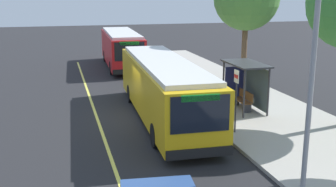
# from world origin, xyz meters

# --- Properties ---
(ground_plane) EXTENTS (120.00, 120.00, 0.00)m
(ground_plane) POSITION_xyz_m (0.00, 0.00, 0.00)
(ground_plane) COLOR #232326
(sidewalk_curb) EXTENTS (44.00, 6.40, 0.15)m
(sidewalk_curb) POSITION_xyz_m (0.00, 6.00, 0.07)
(sidewalk_curb) COLOR #A8A399
(sidewalk_curb) RESTS_ON ground_plane
(lane_stripe_center) EXTENTS (36.00, 0.14, 0.01)m
(lane_stripe_center) POSITION_xyz_m (0.00, -2.20, 0.00)
(lane_stripe_center) COLOR #E0D64C
(lane_stripe_center) RESTS_ON ground_plane
(transit_bus_main) EXTENTS (12.10, 3.00, 2.95)m
(transit_bus_main) POSITION_xyz_m (0.52, 1.01, 1.62)
(transit_bus_main) COLOR gold
(transit_bus_main) RESTS_ON ground_plane
(transit_bus_second) EXTENTS (10.21, 2.96, 2.95)m
(transit_bus_second) POSITION_xyz_m (-14.64, 1.30, 1.61)
(transit_bus_second) COLOR red
(transit_bus_second) RESTS_ON ground_plane
(bus_shelter) EXTENTS (2.90, 1.60, 2.48)m
(bus_shelter) POSITION_xyz_m (0.34, 5.49, 1.92)
(bus_shelter) COLOR #333338
(bus_shelter) RESTS_ON sidewalk_curb
(waiting_bench) EXTENTS (1.60, 0.48, 0.95)m
(waiting_bench) POSITION_xyz_m (0.32, 5.35, 0.63)
(waiting_bench) COLOR brown
(waiting_bench) RESTS_ON sidewalk_curb
(route_sign_post) EXTENTS (0.44, 0.08, 2.80)m
(route_sign_post) POSITION_xyz_m (3.70, 3.39, 1.96)
(route_sign_post) COLOR #333338
(route_sign_post) RESTS_ON sidewalk_curb
(pedestrian_commuter) EXTENTS (0.24, 0.40, 1.69)m
(pedestrian_commuter) POSITION_xyz_m (-0.28, 3.89, 1.12)
(pedestrian_commuter) COLOR #282D47
(pedestrian_commuter) RESTS_ON sidewalk_curb
(utility_pole) EXTENTS (0.16, 0.16, 6.40)m
(utility_pole) POSITION_xyz_m (9.29, 3.20, 3.35)
(utility_pole) COLOR gray
(utility_pole) RESTS_ON sidewalk_curb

